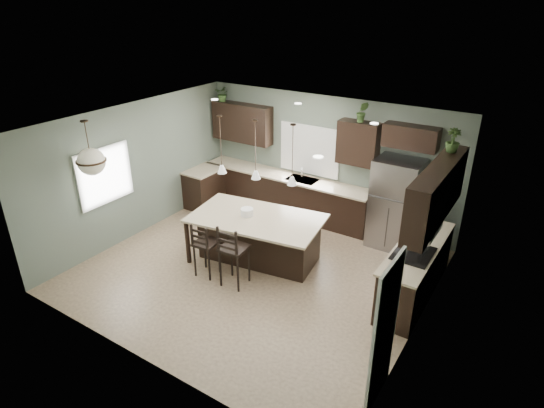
{
  "coord_description": "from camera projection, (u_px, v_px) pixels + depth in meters",
  "views": [
    {
      "loc": [
        4.17,
        -5.91,
        4.76
      ],
      "look_at": [
        0.1,
        0.4,
        1.25
      ],
      "focal_mm": 30.0,
      "sensor_mm": 36.0,
      "label": 1
    }
  ],
  "objects": [
    {
      "name": "right_countertop",
      "position": [
        418.0,
        248.0,
        7.52
      ],
      "size": [
        0.66,
        2.35,
        0.04
      ],
      "primitive_type": "cube",
      "color": "#C0B291",
      "rests_on": "right_lower_cabs"
    },
    {
      "name": "pendant_center",
      "position": [
        255.0,
        150.0,
        7.96
      ],
      "size": [
        0.17,
        0.17,
        1.1
      ],
      "primitive_type": null,
      "color": "white",
      "rests_on": "room_shell"
    },
    {
      "name": "microwave",
      "position": [
        425.0,
        222.0,
        7.0
      ],
      "size": [
        0.4,
        0.75,
        0.4
      ],
      "primitive_type": "cube",
      "color": "gray",
      "rests_on": "right_upper_cabs"
    },
    {
      "name": "right_upper_cabs",
      "position": [
        437.0,
        193.0,
        7.01
      ],
      "size": [
        0.34,
        2.35,
        0.9
      ],
      "primitive_type": "cube",
      "color": "black",
      "rests_on": "room_shell"
    },
    {
      "name": "right_lower_cabs",
      "position": [
        416.0,
        272.0,
        7.71
      ],
      "size": [
        0.6,
        2.35,
        0.9
      ],
      "primitive_type": "cube",
      "color": "black",
      "rests_on": "ground"
    },
    {
      "name": "wall_oven_front",
      "position": [
        393.0,
        274.0,
        7.65
      ],
      "size": [
        0.01,
        0.72,
        0.6
      ],
      "primitive_type": "cube",
      "color": "gray",
      "rests_on": "right_lower_cabs"
    },
    {
      "name": "back_lower_cabs",
      "position": [
        285.0,
        195.0,
        10.65
      ],
      "size": [
        4.2,
        0.6,
        0.9
      ],
      "primitive_type": "cube",
      "color": "black",
      "rests_on": "ground"
    },
    {
      "name": "left_return_cabs",
      "position": [
        204.0,
        188.0,
        10.99
      ],
      "size": [
        0.6,
        0.9,
        0.9
      ],
      "primitive_type": "cube",
      "color": "black",
      "rests_on": "ground"
    },
    {
      "name": "left_return_countertop",
      "position": [
        203.0,
        170.0,
        10.78
      ],
      "size": [
        0.66,
        0.96,
        0.04
      ],
      "primitive_type": "cube",
      "color": "#C0B291",
      "rests_on": "left_return_cabs"
    },
    {
      "name": "refrigerator",
      "position": [
        395.0,
        204.0,
        9.06
      ],
      "size": [
        0.9,
        0.74,
        1.85
      ],
      "primitive_type": "cube",
      "color": "gray",
      "rests_on": "ground"
    },
    {
      "name": "back_countertop",
      "position": [
        285.0,
        176.0,
        10.44
      ],
      "size": [
        4.2,
        0.66,
        0.04
      ],
      "primitive_type": "cube",
      "color": "#C0B291",
      "rests_on": "back_lower_cabs"
    },
    {
      "name": "pantry_door",
      "position": [
        384.0,
        333.0,
        5.49
      ],
      "size": [
        0.04,
        0.82,
        2.04
      ],
      "primitive_type": "cube",
      "color": "white",
      "rests_on": "ground"
    },
    {
      "name": "cooktop",
      "position": [
        413.0,
        254.0,
        7.3
      ],
      "size": [
        0.58,
        0.75,
        0.02
      ],
      "primitive_type": "cube",
      "color": "black",
      "rests_on": "right_countertop"
    },
    {
      "name": "chandelier",
      "position": [
        89.0,
        148.0,
        7.88
      ],
      "size": [
        0.53,
        0.53,
        0.99
      ],
      "primitive_type": null,
      "color": "beige",
      "rests_on": "room_shell"
    },
    {
      "name": "plant_back_right",
      "position": [
        362.0,
        112.0,
        8.98
      ],
      "size": [
        0.28,
        0.25,
        0.41
      ],
      "primitive_type": "imported",
      "rotation": [
        0.0,
        0.0,
        0.36
      ],
      "color": "#385927",
      "rests_on": "back_upper_right"
    },
    {
      "name": "bar_stool_left",
      "position": [
        206.0,
        249.0,
        8.23
      ],
      "size": [
        0.43,
        0.43,
        1.08
      ],
      "primitive_type": "cube",
      "rotation": [
        0.0,
        0.0,
        0.09
      ],
      "color": "black",
      "rests_on": "ground"
    },
    {
      "name": "faucet",
      "position": [
        302.0,
        174.0,
        10.13
      ],
      "size": [
        0.02,
        0.02,
        0.28
      ],
      "primitive_type": "cylinder",
      "color": "silver",
      "rests_on": "back_countertop"
    },
    {
      "name": "room_shell",
      "position": [
        255.0,
        187.0,
        7.84
      ],
      "size": [
        6.0,
        6.0,
        6.0
      ],
      "color": "#5D6B5D",
      "rests_on": "ground"
    },
    {
      "name": "pendant_left",
      "position": [
        221.0,
        145.0,
        8.22
      ],
      "size": [
        0.17,
        0.17,
        1.1
      ],
      "primitive_type": null,
      "color": "white",
      "rests_on": "room_shell"
    },
    {
      "name": "ground",
      "position": [
        256.0,
        270.0,
        8.56
      ],
      "size": [
        6.0,
        6.0,
        0.0
      ],
      "primitive_type": "plane",
      "color": "#9E8466",
      "rests_on": "ground"
    },
    {
      "name": "plant_right_wall",
      "position": [
        453.0,
        140.0,
        7.3
      ],
      "size": [
        0.29,
        0.29,
        0.39
      ],
      "primitive_type": "imported",
      "rotation": [
        0.0,
        0.0,
        0.42
      ],
      "color": "#355224",
      "rests_on": "right_upper_cabs"
    },
    {
      "name": "back_upper_left",
      "position": [
        242.0,
        123.0,
        10.76
      ],
      "size": [
        1.55,
        0.34,
        0.9
      ],
      "primitive_type": "cube",
      "color": "black",
      "rests_on": "room_shell"
    },
    {
      "name": "window_back",
      "position": [
        310.0,
        150.0,
        10.18
      ],
      "size": [
        1.35,
        0.02,
        1.0
      ],
      "primitive_type": "cube",
      "color": "white",
      "rests_on": "room_shell"
    },
    {
      "name": "bar_stool_center",
      "position": [
        234.0,
        255.0,
        7.93
      ],
      "size": [
        0.48,
        0.48,
        1.2
      ],
      "primitive_type": "cube",
      "rotation": [
        0.0,
        0.0,
        0.08
      ],
      "color": "black",
      "rests_on": "ground"
    },
    {
      "name": "kitchen_island",
      "position": [
        257.0,
        239.0,
        8.72
      ],
      "size": [
        2.64,
        1.75,
        0.92
      ],
      "primitive_type": "cube",
      "rotation": [
        0.0,
        0.0,
        0.15
      ],
      "color": "black",
      "rests_on": "ground"
    },
    {
      "name": "fridge_header",
      "position": [
        411.0,
        137.0,
        8.66
      ],
      "size": [
        1.05,
        0.34,
        0.45
      ],
      "primitive_type": "cube",
      "color": "black",
      "rests_on": "room_shell"
    },
    {
      "name": "back_upper_right",
      "position": [
        358.0,
        143.0,
        9.31
      ],
      "size": [
        0.85,
        0.34,
        0.9
      ],
      "primitive_type": "cube",
      "color": "black",
      "rests_on": "room_shell"
    },
    {
      "name": "sink_inset",
      "position": [
        302.0,
        179.0,
        10.21
      ],
      "size": [
        0.7,
        0.45,
        0.01
      ],
      "primitive_type": "cube",
      "color": "gray",
      "rests_on": "back_countertop"
    },
    {
      "name": "plant_back_left",
      "position": [
        223.0,
        94.0,
        10.72
      ],
      "size": [
        0.4,
        0.37,
        0.37
      ],
      "primitive_type": "imported",
      "rotation": [
        0.0,
        0.0,
        0.27
      ],
      "color": "#375926",
      "rests_on": "back_upper_left"
    },
    {
      "name": "pendant_right",
      "position": [
        292.0,
        155.0,
        7.7
      ],
      "size": [
        0.17,
        0.17,
        1.1
      ],
      "primitive_type": null,
      "color": "silver",
      "rests_on": "room_shell"
    },
    {
      "name": "window_left",
      "position": [
        104.0,
        175.0,
        8.76
      ],
      "size": [
        0.02,
        1.1,
        1.0
      ],
      "primitive_type": "cube",
      "color": "white",
      "rests_on": "room_shell"
    },
    {
      "name": "serving_dish",
      "position": [
        247.0,
        212.0,
        8.57
      ],
      "size": [
        0.24,
        0.24,
        0.14
      ],
      "primitive_type": "cylinder",
      "color": "white",
      "rests_on": "kitchen_island"
    }
  ]
}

